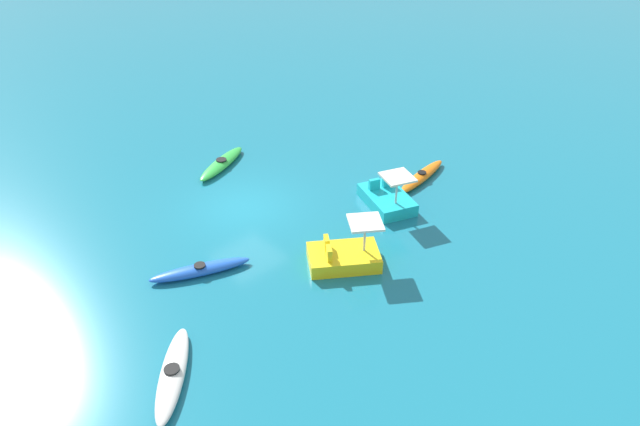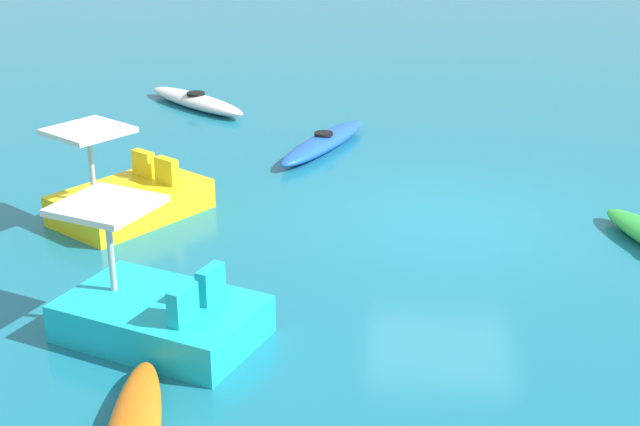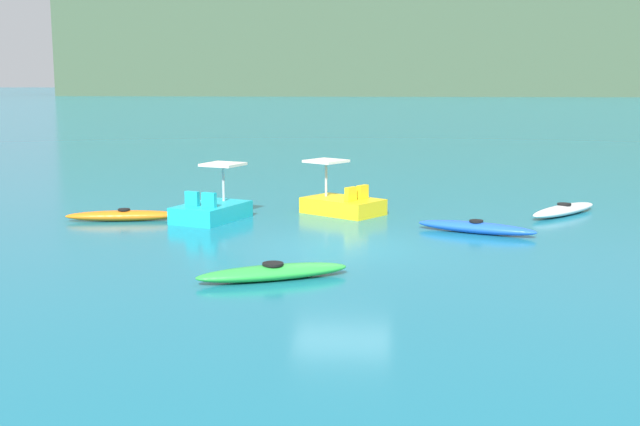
% 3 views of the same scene
% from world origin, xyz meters
% --- Properties ---
extents(ground_plane, '(600.00, 600.00, 0.00)m').
position_xyz_m(ground_plane, '(0.00, 0.00, 0.00)').
color(ground_plane, '#19728C').
extents(kayak_blue, '(3.37, 1.85, 0.37)m').
position_xyz_m(kayak_blue, '(3.57, 2.36, 0.16)').
color(kayak_blue, blue).
rests_on(kayak_blue, ground_plane).
extents(kayak_white, '(2.77, 3.05, 0.37)m').
position_xyz_m(kayak_white, '(6.62, 5.69, 0.16)').
color(kayak_white, white).
rests_on(kayak_white, ground_plane).
extents(pedal_boat_cyan, '(2.25, 2.77, 1.68)m').
position_xyz_m(pedal_boat_cyan, '(-4.24, 3.71, 0.34)').
color(pedal_boat_cyan, '#19B7C6').
rests_on(pedal_boat_cyan, ground_plane).
extents(pedal_boat_yellow, '(2.83, 2.60, 1.68)m').
position_xyz_m(pedal_boat_yellow, '(-0.36, 5.24, 0.34)').
color(pedal_boat_yellow, yellow).
rests_on(pedal_boat_yellow, ground_plane).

